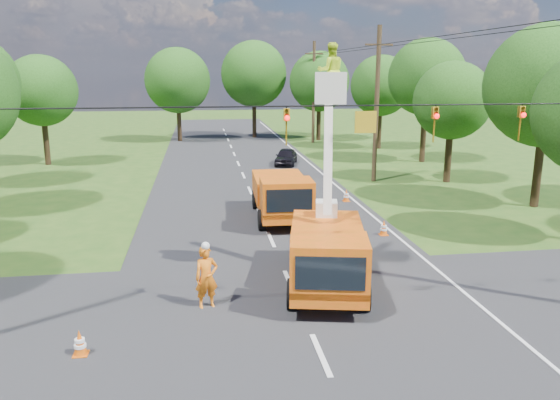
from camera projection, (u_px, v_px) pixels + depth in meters
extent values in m
plane|color=#264B16|center=(250.00, 191.00, 33.41)|extent=(140.00, 140.00, 0.00)
cube|color=black|center=(250.00, 191.00, 33.41)|extent=(12.00, 100.00, 0.06)
cube|color=black|center=(306.00, 322.00, 16.09)|extent=(56.00, 10.00, 0.07)
cube|color=silver|center=(339.00, 188.00, 34.20)|extent=(0.12, 90.00, 0.02)
cube|color=#EC5310|center=(327.00, 264.00, 18.71)|extent=(3.55, 6.65, 0.47)
cube|color=#EC5310|center=(329.00, 264.00, 16.32)|extent=(2.63, 2.22, 1.58)
cube|color=black|center=(330.00, 273.00, 15.44)|extent=(1.97, 0.47, 1.00)
cube|color=#EC5310|center=(327.00, 238.00, 19.37)|extent=(3.21, 4.31, 1.05)
cylinder|color=black|center=(293.00, 294.00, 16.89)|extent=(0.53, 1.02, 0.97)
cylinder|color=black|center=(364.00, 296.00, 16.77)|extent=(0.53, 1.02, 0.97)
cylinder|color=black|center=(296.00, 252.00, 20.77)|extent=(0.53, 1.02, 0.97)
cylinder|color=black|center=(355.00, 253.00, 20.64)|extent=(0.53, 1.02, 0.97)
cube|color=silver|center=(326.00, 209.00, 20.31)|extent=(0.93, 0.93, 0.58)
cube|color=silver|center=(328.00, 149.00, 19.21)|extent=(0.57, 1.44, 4.56)
cube|color=silver|center=(330.00, 88.00, 17.63)|extent=(1.18, 1.18, 1.00)
imported|color=#C6E526|center=(331.00, 71.00, 17.51)|extent=(0.87, 0.68, 1.79)
cube|color=#EC5310|center=(281.00, 203.00, 27.23)|extent=(2.56, 6.49, 0.48)
cube|color=#EC5310|center=(287.00, 197.00, 24.81)|extent=(2.41, 1.89, 1.60)
cube|color=black|center=(289.00, 201.00, 23.92)|extent=(2.03, 0.13, 1.02)
cube|color=#EC5310|center=(279.00, 186.00, 27.90)|extent=(2.64, 4.04, 1.07)
cylinder|color=black|center=(262.00, 220.00, 25.20)|extent=(0.37, 0.99, 0.98)
cylinder|color=black|center=(310.00, 218.00, 25.45)|extent=(0.37, 0.99, 0.98)
cylinder|color=black|center=(256.00, 200.00, 29.13)|extent=(0.37, 0.99, 0.98)
cylinder|color=black|center=(297.00, 199.00, 29.38)|extent=(0.37, 0.99, 0.98)
imported|color=#E35D13|center=(207.00, 277.00, 16.84)|extent=(0.83, 0.65, 2.00)
imported|color=black|center=(286.00, 157.00, 42.63)|extent=(2.47, 4.02, 1.28)
cone|color=#DB550B|center=(303.00, 250.00, 21.32)|extent=(0.36, 0.36, 0.70)
cube|color=#DB550B|center=(303.00, 258.00, 21.40)|extent=(0.38, 0.38, 0.04)
cylinder|color=white|center=(303.00, 249.00, 21.31)|extent=(0.26, 0.26, 0.09)
cylinder|color=white|center=(303.00, 252.00, 21.35)|extent=(0.31, 0.31, 0.09)
cone|color=#DB550B|center=(330.00, 227.00, 24.46)|extent=(0.36, 0.36, 0.70)
cube|color=#DB550B|center=(330.00, 234.00, 24.54)|extent=(0.38, 0.38, 0.04)
cylinder|color=white|center=(330.00, 226.00, 24.45)|extent=(0.26, 0.26, 0.09)
cylinder|color=white|center=(330.00, 229.00, 24.49)|extent=(0.31, 0.31, 0.09)
cone|color=#DB550B|center=(80.00, 342.00, 14.10)|extent=(0.36, 0.36, 0.70)
cube|color=#DB550B|center=(81.00, 354.00, 14.18)|extent=(0.38, 0.38, 0.04)
cylinder|color=white|center=(80.00, 340.00, 14.09)|extent=(0.26, 0.26, 0.09)
cylinder|color=white|center=(80.00, 346.00, 14.12)|extent=(0.31, 0.31, 0.09)
cone|color=#DB550B|center=(346.00, 195.00, 30.67)|extent=(0.36, 0.36, 0.70)
cube|color=#DB550B|center=(346.00, 201.00, 30.75)|extent=(0.38, 0.38, 0.04)
cylinder|color=white|center=(346.00, 194.00, 30.66)|extent=(0.26, 0.26, 0.09)
cylinder|color=white|center=(346.00, 197.00, 30.69)|extent=(0.31, 0.31, 0.09)
cone|color=#DB550B|center=(384.00, 227.00, 24.38)|extent=(0.36, 0.36, 0.70)
cube|color=#DB550B|center=(383.00, 235.00, 24.46)|extent=(0.38, 0.38, 0.04)
cylinder|color=white|center=(384.00, 226.00, 24.37)|extent=(0.26, 0.26, 0.09)
cylinder|color=white|center=(384.00, 229.00, 24.40)|extent=(0.31, 0.31, 0.09)
cylinder|color=#4C3823|center=(377.00, 105.00, 35.37)|extent=(0.30, 0.30, 10.00)
cube|color=#4C3823|center=(379.00, 45.00, 34.49)|extent=(1.80, 0.12, 0.12)
cylinder|color=#4C3823|center=(314.00, 93.00, 54.62)|extent=(0.30, 0.30, 10.00)
cube|color=#4C3823|center=(314.00, 54.00, 53.74)|extent=(1.80, 0.12, 0.12)
cylinder|color=black|center=(290.00, 106.00, 14.56)|extent=(18.00, 0.04, 0.04)
cube|color=#B38C15|center=(366.00, 122.00, 14.96)|extent=(0.60, 0.05, 0.60)
imported|color=#B38C15|center=(286.00, 127.00, 14.67)|extent=(0.16, 0.20, 1.00)
sphere|color=#FF0C0C|center=(287.00, 118.00, 14.50)|extent=(0.14, 0.14, 0.14)
imported|color=#B38C15|center=(434.00, 125.00, 15.26)|extent=(0.16, 0.20, 1.00)
sphere|color=#FF0C0C|center=(437.00, 116.00, 15.09)|extent=(0.14, 0.14, 0.14)
imported|color=#B38C15|center=(520.00, 123.00, 15.63)|extent=(0.16, 0.20, 1.00)
sphere|color=#FF0C0C|center=(524.00, 115.00, 15.46)|extent=(0.14, 0.14, 0.14)
cylinder|color=#382616|center=(46.00, 139.00, 42.40)|extent=(0.44, 0.44, 4.05)
sphere|color=#1C4612|center=(41.00, 91.00, 41.54)|extent=(5.40, 5.40, 5.40)
cylinder|color=#382616|center=(538.00, 165.00, 29.23)|extent=(0.44, 0.44, 4.58)
sphere|color=#1C4612|center=(547.00, 86.00, 28.26)|extent=(6.40, 6.40, 6.40)
cylinder|color=#382616|center=(448.00, 154.00, 35.80)|extent=(0.44, 0.44, 3.78)
sphere|color=#1C4612|center=(452.00, 100.00, 35.00)|extent=(5.00, 5.00, 5.00)
cylinder|color=#382616|center=(423.00, 132.00, 43.61)|extent=(0.44, 0.44, 4.75)
sphere|color=#1C4612|center=(427.00, 77.00, 42.61)|extent=(6.00, 6.00, 6.00)
cylinder|color=#382616|center=(379.00, 126.00, 51.24)|extent=(0.44, 0.44, 4.14)
sphere|color=#1C4612|center=(381.00, 86.00, 50.36)|extent=(5.60, 5.60, 5.60)
cylinder|color=#382616|center=(179.00, 120.00, 56.25)|extent=(0.44, 0.44, 4.40)
sphere|color=#1C4612|center=(177.00, 80.00, 55.32)|extent=(6.60, 6.60, 6.60)
cylinder|color=#382616|center=(254.00, 115.00, 59.26)|extent=(0.44, 0.44, 4.84)
sphere|color=#1C4612|center=(254.00, 74.00, 58.23)|extent=(7.00, 7.00, 7.00)
cylinder|color=#382616|center=(319.00, 119.00, 57.35)|extent=(0.44, 0.44, 4.31)
sphere|color=#1C4612|center=(319.00, 81.00, 56.44)|extent=(6.20, 6.20, 6.20)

